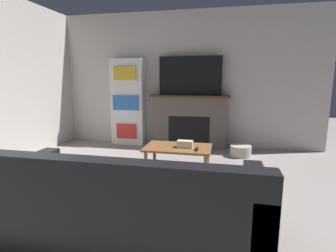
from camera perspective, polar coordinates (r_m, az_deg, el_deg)
The scene contains 9 objects.
wall_back at distance 5.44m, azimuth 1.87°, elevation 9.96°, with size 5.78×0.06×2.70m.
fireplace at distance 5.33m, azimuth 4.70°, elevation 1.07°, with size 1.59×0.28×1.05m.
tv at distance 5.24m, azimuth 4.82°, elevation 10.82°, with size 1.23×0.03×0.76m.
couch at distance 2.36m, azimuth -8.73°, elevation -17.71°, with size 2.23×0.88×0.83m.
coffee_table at distance 3.81m, azimuth 2.17°, elevation -5.28°, with size 0.95×0.60×0.42m.
tissue_box at distance 3.75m, azimuth 3.73°, elevation -3.94°, with size 0.22×0.12×0.10m.
remote_control at distance 3.64m, azimuth 6.26°, elevation -5.03°, with size 0.04×0.15×0.02m.
bookshelf at distance 5.57m, azimuth -8.69°, elevation 5.13°, with size 0.69×0.29×1.78m.
storage_basket at distance 4.93m, azimuth 15.54°, elevation -5.22°, with size 0.38×0.38×0.19m.
Camera 1 is at (0.97, -1.19, 1.39)m, focal length 28.00 mm.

